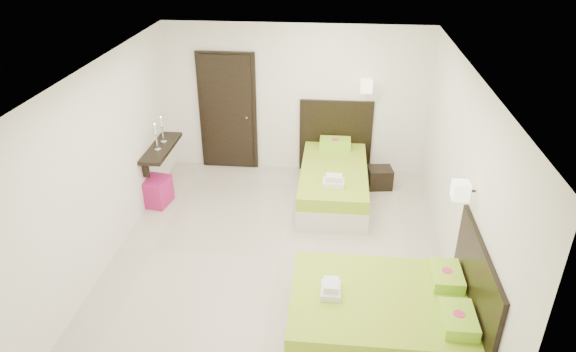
# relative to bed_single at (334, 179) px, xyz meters

# --- Properties ---
(floor) EXTENTS (5.50, 5.50, 0.00)m
(floor) POSITION_rel_bed_single_xyz_m (-0.71, -1.77, -0.32)
(floor) COLOR #BCAF9C
(floor) RESTS_ON ground
(bed_single) EXTENTS (1.27, 2.12, 1.75)m
(bed_single) POSITION_rel_bed_single_xyz_m (0.00, 0.00, 0.00)
(bed_single) COLOR beige
(bed_single) RESTS_ON ground
(bed_double) EXTENTS (1.97, 1.67, 1.62)m
(bed_double) POSITION_rel_bed_single_xyz_m (0.64, -3.05, -0.02)
(bed_double) COLOR beige
(bed_double) RESTS_ON ground
(nightstand) EXTENTS (0.44, 0.40, 0.35)m
(nightstand) POSITION_rel_bed_single_xyz_m (0.78, 0.38, -0.14)
(nightstand) COLOR black
(nightstand) RESTS_ON ground
(ottoman) EXTENTS (0.51, 0.51, 0.44)m
(ottoman) POSITION_rel_bed_single_xyz_m (-2.84, -0.53, -0.09)
(ottoman) COLOR #951350
(ottoman) RESTS_ON ground
(door) EXTENTS (1.02, 0.15, 2.14)m
(door) POSITION_rel_bed_single_xyz_m (-1.91, 0.92, 0.73)
(door) COLOR black
(door) RESTS_ON ground
(console_shelf) EXTENTS (0.35, 1.20, 0.78)m
(console_shelf) POSITION_rel_bed_single_xyz_m (-2.79, -0.17, 0.50)
(console_shelf) COLOR black
(console_shelf) RESTS_ON ground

